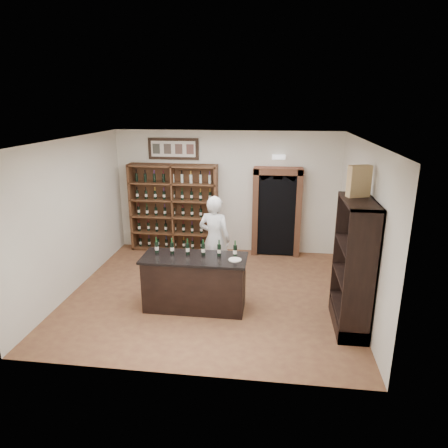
{
  "coord_description": "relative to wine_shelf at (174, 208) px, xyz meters",
  "views": [
    {
      "loc": [
        1.17,
        -7.1,
        3.66
      ],
      "look_at": [
        0.22,
        0.3,
        1.36
      ],
      "focal_mm": 32.0,
      "sensor_mm": 36.0,
      "label": 1
    }
  ],
  "objects": [
    {
      "name": "counter_bottle_3",
      "position": [
        1.24,
        -2.81,
        0.01
      ],
      "size": [
        0.07,
        0.07,
        0.3
      ],
      "color": "black",
      "rests_on": "tasting_counter"
    },
    {
      "name": "counter_bottle_2",
      "position": [
        0.96,
        -2.81,
        0.01
      ],
      "size": [
        0.07,
        0.07,
        0.3
      ],
      "color": "black",
      "rests_on": "tasting_counter"
    },
    {
      "name": "emergency_light",
      "position": [
        2.55,
        0.09,
        1.3
      ],
      "size": [
        0.3,
        0.1,
        0.1
      ],
      "primitive_type": "cube",
      "color": "white",
      "rests_on": "wall_back"
    },
    {
      "name": "wine_crate",
      "position": [
        3.79,
        -3.01,
        1.35
      ],
      "size": [
        0.38,
        0.26,
        0.5
      ],
      "primitive_type": "cube",
      "rotation": [
        0.0,
        0.0,
        0.35
      ],
      "color": "tan",
      "rests_on": "side_cabinet"
    },
    {
      "name": "shopkeeper",
      "position": [
        1.29,
        -1.75,
        -0.17
      ],
      "size": [
        0.76,
        0.59,
        1.85
      ],
      "primitive_type": "imported",
      "rotation": [
        0.0,
        0.0,
        2.91
      ],
      "color": "white",
      "rests_on": "ground"
    },
    {
      "name": "plate",
      "position": [
        1.84,
        -2.99,
        -0.09
      ],
      "size": [
        0.23,
        0.23,
        0.02
      ],
      "primitive_type": "cylinder",
      "color": "beige",
      "rests_on": "tasting_counter"
    },
    {
      "name": "ceiling",
      "position": [
        1.3,
        -2.33,
        1.9
      ],
      "size": [
        5.5,
        5.5,
        0.0
      ],
      "primitive_type": "plane",
      "rotation": [
        3.14,
        0.0,
        0.0
      ],
      "color": "white",
      "rests_on": "wall_back"
    },
    {
      "name": "wall_left",
      "position": [
        -1.45,
        -2.33,
        0.4
      ],
      "size": [
        0.04,
        5.0,
        3.0
      ],
      "primitive_type": "cube",
      "color": "silver",
      "rests_on": "ground"
    },
    {
      "name": "counter_bottle_5",
      "position": [
        1.82,
        -2.81,
        0.01
      ],
      "size": [
        0.07,
        0.07,
        0.3
      ],
      "color": "black",
      "rests_on": "tasting_counter"
    },
    {
      "name": "wine_shelf",
      "position": [
        0.0,
        0.0,
        0.0
      ],
      "size": [
        2.2,
        0.38,
        2.2
      ],
      "color": "brown",
      "rests_on": "ground"
    },
    {
      "name": "framed_picture",
      "position": [
        0.0,
        0.14,
        1.45
      ],
      "size": [
        1.25,
        0.04,
        0.52
      ],
      "primitive_type": "cube",
      "color": "black",
      "rests_on": "wall_back"
    },
    {
      "name": "arched_doorway",
      "position": [
        2.55,
        -0.0,
        0.04
      ],
      "size": [
        1.17,
        0.35,
        2.17
      ],
      "color": "black",
      "rests_on": "ground"
    },
    {
      "name": "floor",
      "position": [
        1.3,
        -2.33,
        -1.1
      ],
      "size": [
        5.5,
        5.5,
        0.0
      ],
      "primitive_type": "plane",
      "color": "brown",
      "rests_on": "ground"
    },
    {
      "name": "counter_bottle_4",
      "position": [
        1.53,
        -2.81,
        0.01
      ],
      "size": [
        0.07,
        0.07,
        0.3
      ],
      "color": "black",
      "rests_on": "tasting_counter"
    },
    {
      "name": "counter_bottle_1",
      "position": [
        0.67,
        -2.81,
        0.01
      ],
      "size": [
        0.07,
        0.07,
        0.3
      ],
      "color": "black",
      "rests_on": "tasting_counter"
    },
    {
      "name": "side_cabinet",
      "position": [
        3.82,
        -3.23,
        -0.35
      ],
      "size": [
        0.48,
        1.2,
        2.2
      ],
      "color": "black",
      "rests_on": "ground"
    },
    {
      "name": "wall_right",
      "position": [
        4.05,
        -2.33,
        0.4
      ],
      "size": [
        0.04,
        5.0,
        3.0
      ],
      "primitive_type": "cube",
      "color": "silver",
      "rests_on": "ground"
    },
    {
      "name": "wall_back",
      "position": [
        1.3,
        0.17,
        0.4
      ],
      "size": [
        5.5,
        0.04,
        3.0
      ],
      "primitive_type": "cube",
      "color": "silver",
      "rests_on": "ground"
    },
    {
      "name": "counter_bottle_0",
      "position": [
        0.38,
        -2.81,
        0.01
      ],
      "size": [
        0.07,
        0.07,
        0.3
      ],
      "color": "black",
      "rests_on": "tasting_counter"
    },
    {
      "name": "tasting_counter",
      "position": [
        1.1,
        -2.93,
        -0.61
      ],
      "size": [
        1.88,
        0.78,
        1.0
      ],
      "color": "black",
      "rests_on": "ground"
    }
  ]
}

